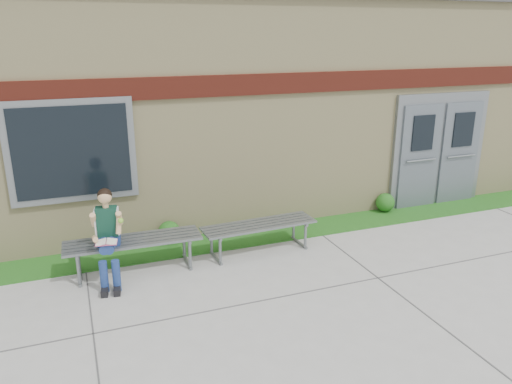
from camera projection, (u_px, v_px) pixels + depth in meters
name	position (u px, v px, depth m)	size (l,w,h in m)	color
ground	(335.00, 308.00, 6.53)	(80.00, 80.00, 0.00)	#9E9E99
grass_strip	(262.00, 235.00, 8.84)	(16.00, 0.80, 0.02)	#1E5015
school_building	(208.00, 94.00, 11.21)	(16.20, 6.22, 4.20)	beige
bench_left	(134.00, 247.00, 7.41)	(2.00, 0.60, 0.52)	slate
bench_right	(259.00, 230.00, 8.09)	(1.89, 0.61, 0.49)	slate
girl	(108.00, 234.00, 7.01)	(0.46, 0.79, 1.36)	navy
shrub_mid	(169.00, 232.00, 8.46)	(0.37, 0.37, 0.37)	#1E5015
shrub_east	(385.00, 202.00, 9.92)	(0.37, 0.37, 0.37)	#1E5015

